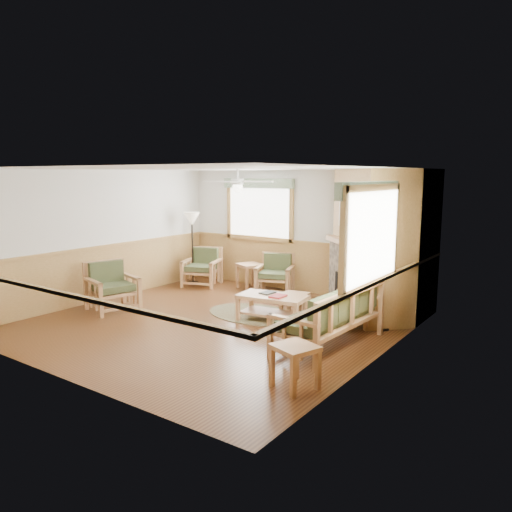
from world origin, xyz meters
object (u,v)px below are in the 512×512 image
Objects in this scene: sofa at (329,316)px; footstool at (295,304)px; floor_lamp_left at (192,248)px; armchair_left at (112,287)px; coffee_table at (272,308)px; floor_lamp_right at (384,284)px; end_table_sofa at (295,367)px; end_table_chairs at (250,276)px; armchair_back_right at (275,274)px; armchair_back_left at (202,267)px.

sofa reaches higher than footstool.
sofa is 5.21m from floor_lamp_left.
coffee_table is at bearing -51.96° from armchair_left.
coffee_table is at bearing -158.61° from floor_lamp_right.
coffee_table is 2.82m from end_table_sofa.
end_table_chairs is 0.37× the size of floor_lamp_right.
end_table_chairs is (-0.69, 0.00, -0.14)m from armchair_back_right.
floor_lamp_left is at bearing 168.64° from armchair_back_right.
armchair_back_left is at bearing 142.17° from end_table_sofa.
floor_lamp_right is at bearing 2.62° from footstool.
armchair_back_right is 3.19m from floor_lamp_right.
armchair_back_left is at bearing -111.68° from sofa.
armchair_back_right is 5.02m from end_table_sofa.
armchair_back_right is at bearing 0.00° from end_table_chairs.
end_table_chairs is (1.13, 0.38, -0.15)m from armchair_back_left.
sofa is at bearing 102.56° from end_table_sofa.
armchair_back_left reaches higher than end_table_chairs.
sofa is 1.79m from footstool.
armchair_back_left is 6.03m from end_table_sofa.
sofa is 3.55m from armchair_back_right.
sofa is 1.70× the size of coffee_table.
footstool is (0.09, 0.62, -0.04)m from coffee_table.
armchair_left is 3.51m from footstool.
floor_lamp_right is (2.94, -1.18, 0.35)m from armchair_back_right.
sofa is at bearing -45.98° from armchair_back_left.
floor_lamp_right reaches higher than coffee_table.
armchair_left reaches higher than coffee_table.
armchair_back_right is 1.56× the size of end_table_sofa.
sofa is 4.38m from armchair_left.
armchair_left is 0.78× the size of coffee_table.
armchair_back_right reaches higher than coffee_table.
sofa is 2.39× the size of armchair_back_right.
armchair_back_right is at bearing 125.84° from end_table_sofa.
sofa is at bearing -41.82° from footstool.
end_table_sofa is (0.36, -1.63, -0.20)m from sofa.
floor_lamp_left is (-3.42, 0.94, 0.66)m from footstool.
floor_lamp_left is at bearing 146.97° from coffee_table.
coffee_table is (1.16, -1.88, -0.19)m from armchair_back_right.
armchair_back_right is 1.47× the size of end_table_chairs.
floor_lamp_left is at bearing -110.68° from sofa.
coffee_table is 2.64m from end_table_chairs.
floor_lamp_right is at bearing -41.56° from armchair_back_right.
end_table_chairs reaches higher than coffee_table.
armchair_back_right is 2.22m from coffee_table.
end_table_sofa is 1.18× the size of footstool.
armchair_back_left is at bearing 170.38° from floor_lamp_right.
armchair_left is at bearing -109.68° from armchair_back_left.
armchair_left reaches higher than armchair_back_right.
end_table_chairs is at bearing 126.77° from coffee_table.
footstool is 0.27× the size of floor_lamp_left.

